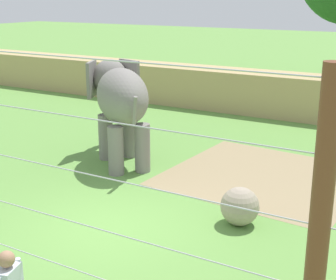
# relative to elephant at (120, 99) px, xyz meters

# --- Properties ---
(ground_plane) EXTENTS (120.00, 120.00, 0.00)m
(ground_plane) POSITION_rel_elephant_xyz_m (2.21, -3.75, -1.91)
(ground_plane) COLOR #609342
(dirt_patch) EXTENTS (5.29, 5.13, 0.01)m
(dirt_patch) POSITION_rel_elephant_xyz_m (4.10, 0.92, -1.91)
(dirt_patch) COLOR #937F5B
(dirt_patch) RESTS_ON ground
(embankment_wall) EXTENTS (36.00, 1.80, 1.70)m
(embankment_wall) POSITION_rel_elephant_xyz_m (2.21, 8.10, -1.06)
(embankment_wall) COLOR tan
(embankment_wall) RESTS_ON ground
(elephant) EXTENTS (3.32, 3.16, 2.88)m
(elephant) POSITION_rel_elephant_xyz_m (0.00, 0.00, 0.00)
(elephant) COLOR gray
(elephant) RESTS_ON ground
(enrichment_ball) EXTENTS (0.84, 0.84, 0.84)m
(enrichment_ball) POSITION_rel_elephant_xyz_m (4.62, -2.16, -1.49)
(enrichment_ball) COLOR gray
(enrichment_ball) RESTS_ON ground
(cable_fence) EXTENTS (10.87, 0.24, 4.18)m
(cable_fence) POSITION_rel_elephant_xyz_m (2.21, -6.32, 0.19)
(cable_fence) COLOR brown
(cable_fence) RESTS_ON ground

